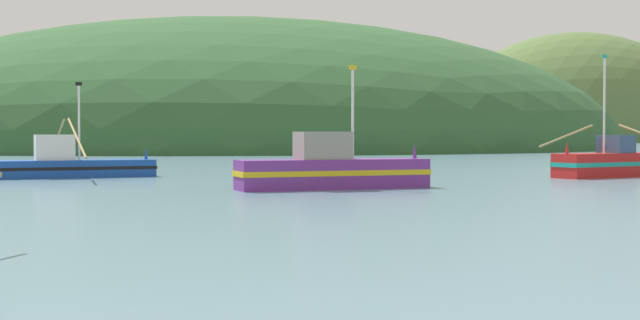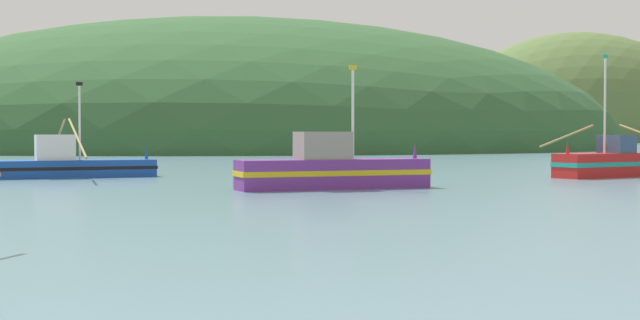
% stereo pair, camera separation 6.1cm
% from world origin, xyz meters
% --- Properties ---
extents(hill_mid_right, '(86.88, 69.50, 65.57)m').
position_xyz_m(hill_mid_right, '(134.92, 229.08, 0.00)').
color(hill_mid_right, '#516B38').
rests_on(hill_mid_right, ground).
extents(hill_mid_left, '(129.73, 103.79, 42.41)m').
position_xyz_m(hill_mid_left, '(16.84, 142.24, 0.00)').
color(hill_mid_left, '#2D562D').
rests_on(hill_mid_left, ground).
extents(fishing_boat_purple, '(8.89, 2.48, 5.50)m').
position_xyz_m(fishing_boat_purple, '(0.27, 32.99, 0.87)').
color(fishing_boat_purple, '#6B2D84').
rests_on(fishing_boat_purple, ground).
extents(fishing_boat_blue, '(9.88, 14.49, 5.33)m').
position_xyz_m(fishing_boat_blue, '(-11.22, 46.40, 0.70)').
color(fishing_boat_blue, '#19479E').
rests_on(fishing_boat_blue, ground).
extents(fishing_boat_red, '(7.03, 9.74, 6.88)m').
position_xyz_m(fishing_boat_red, '(18.16, 38.93, 0.83)').
color(fishing_boat_red, red).
rests_on(fishing_boat_red, ground).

